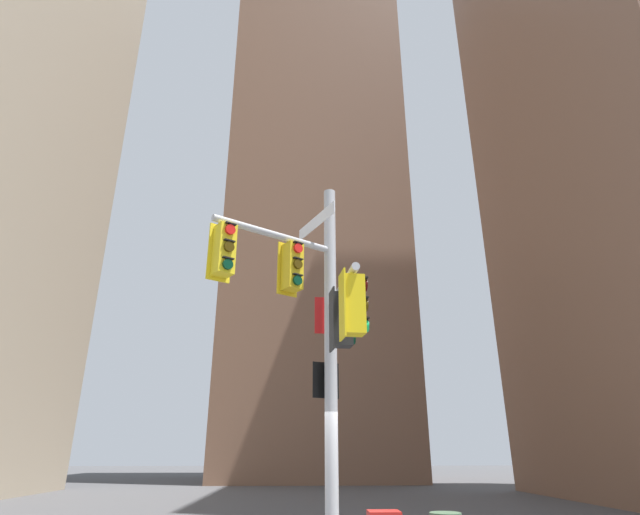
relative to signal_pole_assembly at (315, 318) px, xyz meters
name	(u,v)px	position (x,y,z in m)	size (l,w,h in m)	color
building_mid_block	(316,223)	(0.89, 26.93, 14.71)	(12.71, 12.71, 37.87)	brown
signal_pole_assembly	(315,318)	(0.00, 0.00, 0.00)	(2.91, 3.16, 7.41)	#B2B2B5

